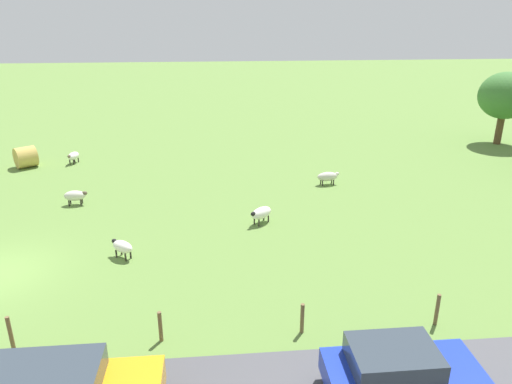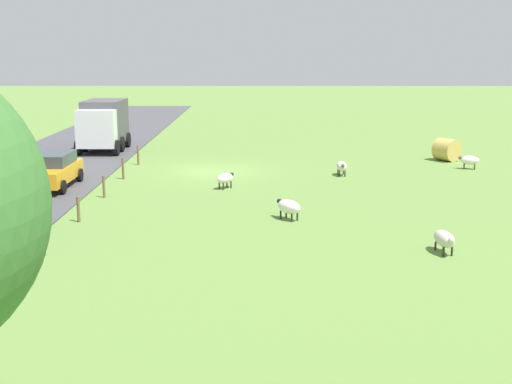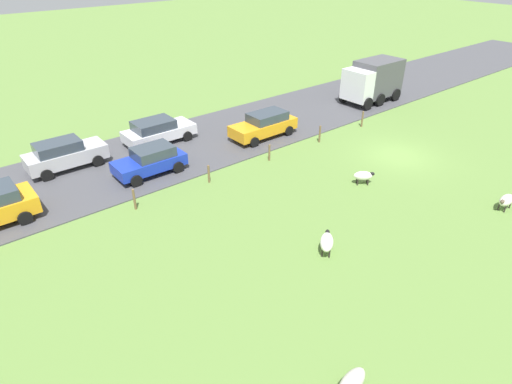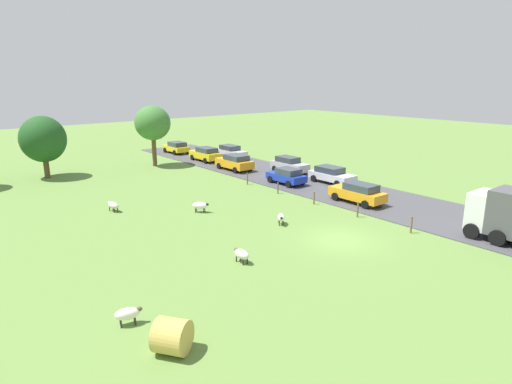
% 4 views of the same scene
% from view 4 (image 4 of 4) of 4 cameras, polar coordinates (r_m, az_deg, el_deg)
% --- Properties ---
extents(ground_plane, '(160.00, 160.00, 0.00)m').
position_cam_4_polar(ground_plane, '(27.39, 11.04, -6.21)').
color(ground_plane, olive).
extents(road_strip, '(8.00, 80.00, 0.06)m').
position_cam_4_polar(road_strip, '(34.78, 21.01, -2.36)').
color(road_strip, '#47474C').
rests_on(road_strip, ground_plane).
extents(sheep_0, '(0.54, 1.17, 0.76)m').
position_cam_4_polar(sheep_0, '(23.60, -1.90, -8.14)').
color(sheep_0, silver).
rests_on(sheep_0, ground_plane).
extents(sheep_1, '(1.16, 0.76, 0.74)m').
position_cam_4_polar(sheep_1, '(18.85, -16.47, -15.06)').
color(sheep_1, white).
rests_on(sheep_1, ground_plane).
extents(sheep_2, '(1.16, 1.23, 0.79)m').
position_cam_4_polar(sheep_2, '(32.39, -7.33, -1.78)').
color(sheep_2, white).
rests_on(sheep_2, ground_plane).
extents(sheep_3, '(0.68, 1.34, 0.74)m').
position_cam_4_polar(sheep_3, '(34.06, -18.21, -1.66)').
color(sheep_3, beige).
rests_on(sheep_3, ground_plane).
extents(sheep_4, '(0.99, 1.06, 0.74)m').
position_cam_4_polar(sheep_4, '(29.55, 3.31, -3.36)').
color(sheep_4, white).
rests_on(sheep_4, ground_plane).
extents(hay_bale_0, '(1.75, 1.71, 1.31)m').
position_cam_4_polar(hay_bale_0, '(16.78, -10.94, -18.05)').
color(hay_bale_0, tan).
rests_on(hay_bale_0, ground_plane).
extents(tree_0, '(3.92, 3.92, 6.74)m').
position_cam_4_polar(tree_0, '(49.89, -13.40, 8.75)').
color(tree_0, brown).
rests_on(tree_0, ground_plane).
extents(tree_1, '(4.35, 4.35, 6.12)m').
position_cam_4_polar(tree_1, '(47.59, -26.13, 6.22)').
color(tree_1, brown).
rests_on(tree_1, ground_plane).
extents(fence_post_0, '(0.12, 0.12, 1.12)m').
position_cam_4_polar(fence_post_0, '(29.60, 19.69, -4.07)').
color(fence_post_0, brown).
rests_on(fence_post_0, ground_plane).
extents(fence_post_1, '(0.12, 0.12, 1.12)m').
position_cam_4_polar(fence_post_1, '(31.85, 13.19, -2.27)').
color(fence_post_1, brown).
rests_on(fence_post_1, ground_plane).
extents(fence_post_2, '(0.12, 0.12, 1.00)m').
position_cam_4_polar(fence_post_2, '(34.50, 7.62, -0.80)').
color(fence_post_2, brown).
rests_on(fence_post_2, ground_plane).
extents(fence_post_3, '(0.12, 0.12, 1.01)m').
position_cam_4_polar(fence_post_3, '(37.42, 2.88, 0.55)').
color(fence_post_3, brown).
rests_on(fence_post_3, ground_plane).
extents(fence_post_4, '(0.12, 0.12, 1.09)m').
position_cam_4_polar(fence_post_4, '(40.58, -1.14, 1.75)').
color(fence_post_4, brown).
rests_on(fence_post_4, ground_plane).
extents(car_0, '(1.99, 4.45, 1.51)m').
position_cam_4_polar(car_0, '(54.15, -3.30, 5.35)').
color(car_0, silver).
rests_on(car_0, road_strip).
extents(car_1, '(2.19, 4.54, 1.67)m').
position_cam_4_polar(car_1, '(46.76, -2.79, 3.96)').
color(car_1, orange).
rests_on(car_1, road_strip).
extents(car_2, '(2.14, 4.02, 1.49)m').
position_cam_4_polar(car_2, '(58.31, -10.38, 5.80)').
color(car_2, yellow).
rests_on(car_2, road_strip).
extents(car_3, '(1.97, 4.53, 1.60)m').
position_cam_4_polar(car_3, '(35.26, 13.23, -0.07)').
color(car_3, orange).
rests_on(car_3, road_strip).
extents(car_4, '(1.98, 3.85, 1.50)m').
position_cam_4_polar(car_4, '(40.59, 4.06, 2.15)').
color(car_4, '#1933B2').
rests_on(car_4, road_strip).
extents(car_5, '(2.13, 4.45, 1.52)m').
position_cam_4_polar(car_5, '(41.53, 9.87, 2.27)').
color(car_5, silver).
rests_on(car_5, road_strip).
extents(car_6, '(1.92, 4.30, 1.66)m').
position_cam_4_polar(car_6, '(45.44, 4.37, 3.60)').
color(car_6, '#B7B7BC').
rests_on(car_6, road_strip).
extents(car_8, '(2.09, 4.45, 1.64)m').
position_cam_4_polar(car_8, '(52.21, -6.62, 5.00)').
color(car_8, yellow).
rests_on(car_8, road_strip).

